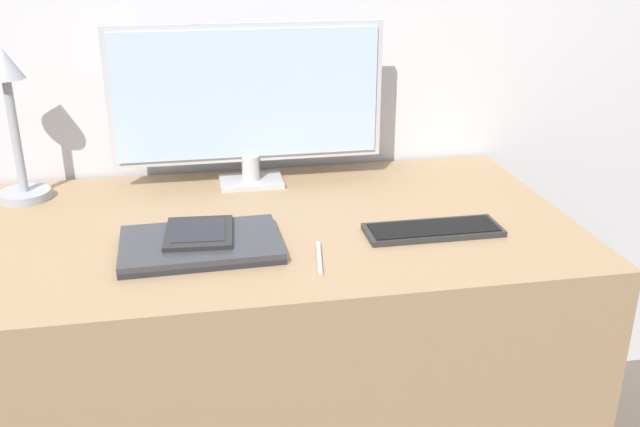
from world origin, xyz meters
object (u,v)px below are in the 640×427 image
Objects in this scene: laptop at (201,244)px; desk_lamp at (12,116)px; monitor at (248,99)px; keyboard at (433,230)px; ereader at (199,233)px; pen at (319,258)px.

laptop is 0.90× the size of desk_lamp.
keyboard is (0.34, -0.38, -0.20)m from monitor.
laptop is at bearing -42.45° from desk_lamp.
monitor is 0.42m from ereader.
monitor is at bearing 100.59° from pen.
laptop is 0.57m from desk_lamp.
keyboard is 0.96m from desk_lamp.
pen is at bearing -79.41° from monitor.
laptop is 0.24m from pen.
keyboard is at bearing -22.75° from desk_lamp.
laptop reaches higher than keyboard.
monitor is at bearing 68.78° from ereader.
monitor is at bearing 1.32° from desk_lamp.
pen is (0.22, -0.09, -0.01)m from laptop.
desk_lamp is 0.79m from pen.
laptop is at bearing 158.02° from pen.
ereader is at bearing -111.22° from monitor.
laptop is (-0.13, -0.37, -0.20)m from monitor.
desk_lamp is at bearing 139.24° from ereader.
monitor is 3.96× the size of ereader.
monitor is 2.29× the size of keyboard.
laptop is 0.03m from ereader.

